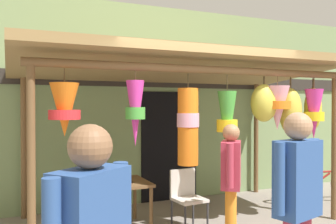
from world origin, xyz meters
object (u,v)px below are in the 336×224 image
(display_table, at_px, (97,188))
(shopper_by_bananas, at_px, (298,196))
(folding_chair, at_px, (186,194))
(passerby_at_right, at_px, (231,177))
(parked_bicycle, at_px, (323,183))
(flower_heap_on_table, at_px, (100,178))

(display_table, height_order, shopper_by_bananas, shopper_by_bananas)
(folding_chair, xyz_separation_m, passerby_at_right, (0.17, -0.87, 0.39))
(display_table, xyz_separation_m, passerby_at_right, (1.33, -1.29, 0.28))
(shopper_by_bananas, bearing_deg, folding_chair, 86.83)
(display_table, relative_size, parked_bicycle, 0.82)
(folding_chair, relative_size, parked_bicycle, 0.49)
(display_table, distance_m, folding_chair, 1.24)
(shopper_by_bananas, bearing_deg, display_table, 110.97)
(parked_bicycle, bearing_deg, display_table, 179.08)
(folding_chair, distance_m, shopper_by_bananas, 2.36)
(display_table, bearing_deg, passerby_at_right, -43.99)
(display_table, height_order, passerby_at_right, passerby_at_right)
(flower_heap_on_table, distance_m, passerby_at_right, 1.84)
(folding_chair, height_order, passerby_at_right, passerby_at_right)
(parked_bicycle, bearing_deg, passerby_at_right, -156.09)
(folding_chair, bearing_deg, shopper_by_bananas, -93.17)
(flower_heap_on_table, bearing_deg, display_table, -156.30)
(folding_chair, xyz_separation_m, shopper_by_bananas, (-0.13, -2.30, 0.50))
(flower_heap_on_table, distance_m, parked_bicycle, 4.06)
(display_table, bearing_deg, flower_heap_on_table, 23.70)
(passerby_at_right, bearing_deg, folding_chair, 100.71)
(display_table, distance_m, parked_bicycle, 4.10)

